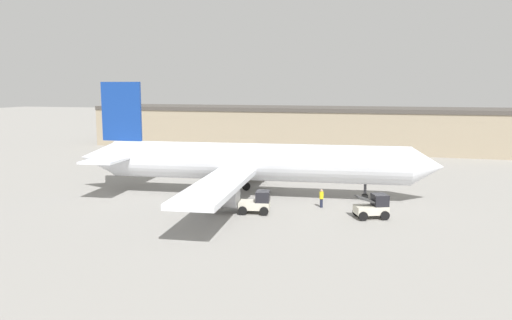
{
  "coord_description": "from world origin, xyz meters",
  "views": [
    {
      "loc": [
        14.29,
        -50.75,
        11.66
      ],
      "look_at": [
        0.0,
        0.0,
        3.91
      ],
      "focal_mm": 35.0,
      "sensor_mm": 36.0,
      "label": 1
    }
  ],
  "objects_px": {
    "airplane": "(247,162)",
    "ground_crew_worker": "(321,198)",
    "belt_loader_truck": "(373,207)",
    "baggage_tug": "(257,203)"
  },
  "relations": [
    {
      "from": "ground_crew_worker",
      "to": "baggage_tug",
      "type": "distance_m",
      "value": 6.65
    },
    {
      "from": "baggage_tug",
      "to": "belt_loader_truck",
      "type": "distance_m",
      "value": 10.56
    },
    {
      "from": "airplane",
      "to": "ground_crew_worker",
      "type": "xyz_separation_m",
      "value": [
        8.54,
        -3.24,
        -2.69
      ]
    },
    {
      "from": "airplane",
      "to": "belt_loader_truck",
      "type": "xyz_separation_m",
      "value": [
        13.59,
        -5.94,
        -2.61
      ]
    },
    {
      "from": "ground_crew_worker",
      "to": "belt_loader_truck",
      "type": "distance_m",
      "value": 5.72
    },
    {
      "from": "airplane",
      "to": "ground_crew_worker",
      "type": "distance_m",
      "value": 9.52
    },
    {
      "from": "airplane",
      "to": "baggage_tug",
      "type": "xyz_separation_m",
      "value": [
        3.09,
        -7.05,
        -2.66
      ]
    },
    {
      "from": "ground_crew_worker",
      "to": "baggage_tug",
      "type": "relative_size",
      "value": 0.58
    },
    {
      "from": "baggage_tug",
      "to": "belt_loader_truck",
      "type": "height_order",
      "value": "belt_loader_truck"
    },
    {
      "from": "airplane",
      "to": "belt_loader_truck",
      "type": "distance_m",
      "value": 15.06
    }
  ]
}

